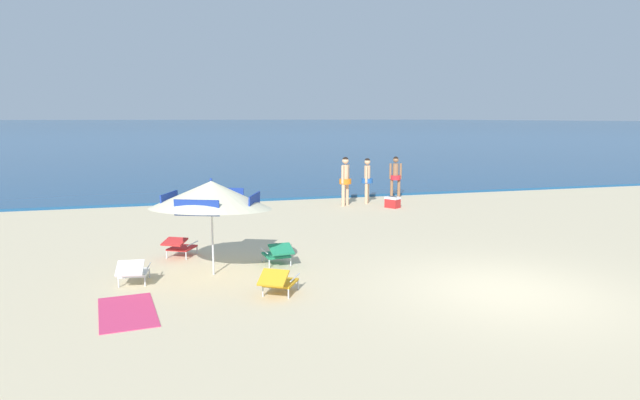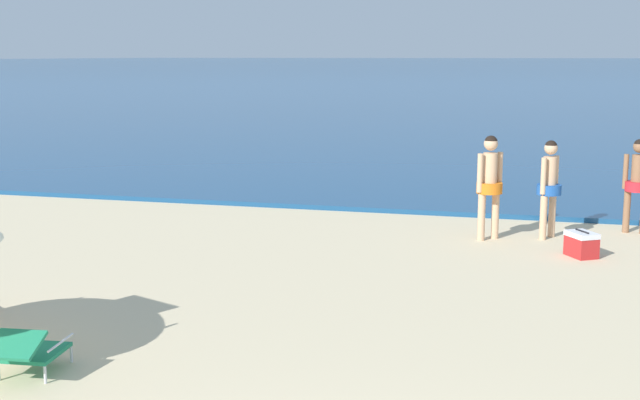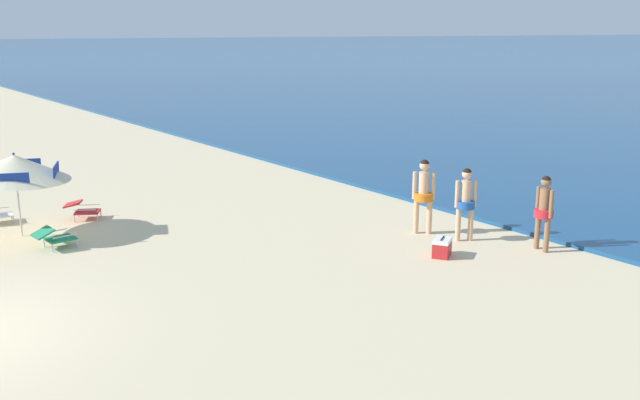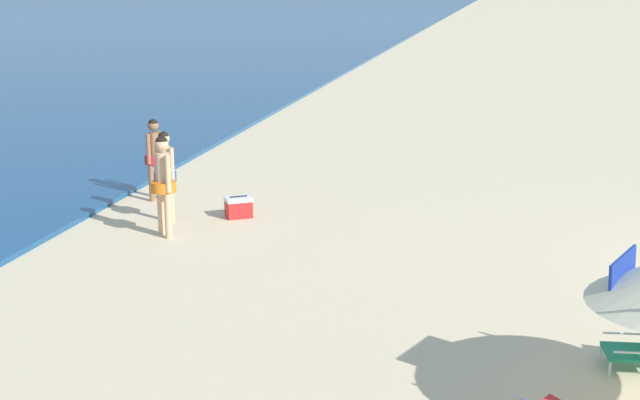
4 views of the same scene
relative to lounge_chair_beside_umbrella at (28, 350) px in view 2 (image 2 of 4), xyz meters
name	(u,v)px [view 2 (image 2 of 4)]	position (x,y,z in m)	size (l,w,h in m)	color
ocean_water	(538,61)	(3.74, 409.41, -0.23)	(800.00, 800.00, 0.10)	navy
lounge_chair_beside_umbrella	(28,350)	(0.00, 0.00, 0.00)	(0.64, 0.93, 0.51)	#1E7F56
person_standing_near_shore	(637,179)	(6.56, 8.70, 0.71)	(0.50, 0.42, 1.70)	#8C6042
person_standing_beside	(490,180)	(4.04, 7.50, 0.77)	(0.44, 0.44, 1.81)	#D8A87F
person_wading_in	(549,182)	(5.04, 7.87, 0.72)	(0.42, 0.46, 1.72)	#D8A87F
cooler_box	(581,244)	(5.56, 6.60, -0.07)	(0.56, 0.61, 0.43)	red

